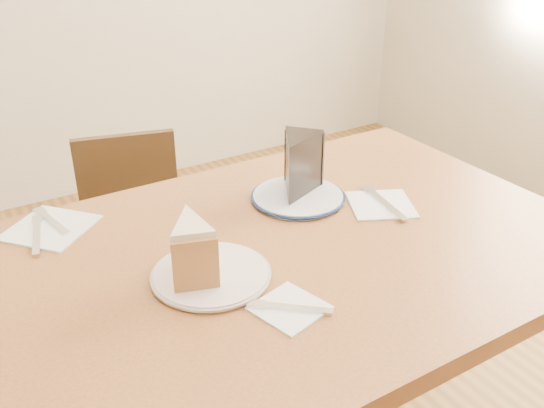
{
  "coord_description": "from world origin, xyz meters",
  "views": [
    {
      "loc": [
        -0.56,
        -0.84,
        1.37
      ],
      "look_at": [
        0.01,
        0.08,
        0.8
      ],
      "focal_mm": 40.0,
      "sensor_mm": 36.0,
      "label": 1
    }
  ],
  "objects": [
    {
      "name": "fork_cream",
      "position": [
        -0.11,
        -0.18,
        0.76
      ],
      "size": [
        0.11,
        0.1,
        0.0
      ],
      "primitive_type": "cube",
      "rotation": [
        0.0,
        0.0,
        0.86
      ],
      "color": "silver",
      "rests_on": "napkin_cream"
    },
    {
      "name": "chair_far",
      "position": [
        -0.08,
        0.71,
        0.4
      ],
      "size": [
        0.43,
        0.43,
        0.72
      ],
      "rotation": [
        0.0,
        0.0,
        2.89
      ],
      "color": "black",
      "rests_on": "ground"
    },
    {
      "name": "napkin_navy",
      "position": [
        0.26,
        0.03,
        0.75
      ],
      "size": [
        0.18,
        0.18,
        0.0
      ],
      "primitive_type": "cube",
      "rotation": [
        0.0,
        0.0,
        -0.46
      ],
      "color": "white",
      "rests_on": "table"
    },
    {
      "name": "napkin_cream",
      "position": [
        -0.11,
        -0.17,
        0.75
      ],
      "size": [
        0.13,
        0.13,
        0.0
      ],
      "primitive_type": "cube",
      "rotation": [
        0.0,
        0.0,
        0.26
      ],
      "color": "white",
      "rests_on": "table"
    },
    {
      "name": "table",
      "position": [
        0.0,
        0.0,
        0.65
      ],
      "size": [
        1.2,
        0.8,
        0.75
      ],
      "color": "brown",
      "rests_on": "ground"
    },
    {
      "name": "plate_navy",
      "position": [
        0.12,
        0.15,
        0.76
      ],
      "size": [
        0.2,
        0.2,
        0.01
      ],
      "primitive_type": "cylinder",
      "color": "silver",
      "rests_on": "table"
    },
    {
      "name": "knife_navy",
      "position": [
        0.27,
        0.03,
        0.76
      ],
      "size": [
        0.05,
        0.17,
        0.0
      ],
      "primitive_type": "cube",
      "rotation": [
        0.0,
        0.0,
        -0.19
      ],
      "color": "silver",
      "rests_on": "napkin_navy"
    },
    {
      "name": "knife_spare",
      "position": [
        -0.41,
        0.29,
        0.76
      ],
      "size": [
        0.05,
        0.16,
        0.0
      ],
      "primitive_type": "cube",
      "rotation": [
        0.0,
        0.0,
        -0.24
      ],
      "color": "silver",
      "rests_on": "napkin_spare"
    },
    {
      "name": "carrot_cake",
      "position": [
        -0.2,
        0.0,
        0.81
      ],
      "size": [
        0.1,
        0.12,
        0.09
      ],
      "primitive_type": null,
      "rotation": [
        0.0,
        0.0,
        -0.31
      ],
      "color": "white",
      "rests_on": "plate_cream"
    },
    {
      "name": "chocolate_cake",
      "position": [
        0.12,
        0.16,
        0.82
      ],
      "size": [
        0.15,
        0.15,
        0.12
      ],
      "primitive_type": null,
      "rotation": [
        0.0,
        0.0,
        2.29
      ],
      "color": "black",
      "rests_on": "plate_navy"
    },
    {
      "name": "plate_cream",
      "position": [
        -0.18,
        -0.02,
        0.76
      ],
      "size": [
        0.21,
        0.21,
        0.01
      ],
      "primitive_type": "cylinder",
      "color": "silver",
      "rests_on": "table"
    },
    {
      "name": "fork_spare",
      "position": [
        -0.37,
        0.33,
        0.76
      ],
      "size": [
        0.04,
        0.14,
        0.0
      ],
      "primitive_type": "cube",
      "rotation": [
        0.0,
        0.0,
        0.19
      ],
      "color": "silver",
      "rests_on": "napkin_spare"
    },
    {
      "name": "napkin_spare",
      "position": [
        -0.38,
        0.31,
        0.75
      ],
      "size": [
        0.21,
        0.21,
        0.0
      ],
      "primitive_type": "cube",
      "rotation": [
        0.0,
        0.0,
        0.71
      ],
      "color": "white",
      "rests_on": "table"
    }
  ]
}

